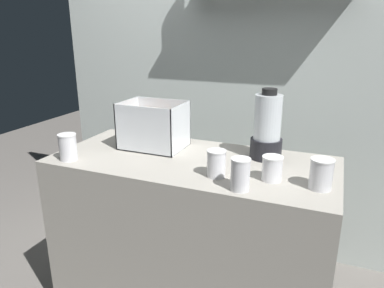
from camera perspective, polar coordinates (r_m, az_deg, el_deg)
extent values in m
cube|color=#9E998E|center=(1.98, 0.00, -14.76)|extent=(1.40, 0.64, 0.90)
cube|color=silver|center=(2.41, 7.09, 11.39)|extent=(2.60, 0.04, 2.50)
cube|color=white|center=(1.97, -6.04, -0.38)|extent=(0.33, 0.24, 0.01)
cube|color=white|center=(1.84, -7.91, 2.13)|extent=(0.33, 0.01, 0.25)
cube|color=white|center=(2.04, -4.58, 3.83)|extent=(0.33, 0.01, 0.25)
cube|color=white|center=(2.02, -10.21, 3.44)|extent=(0.01, 0.24, 0.25)
cube|color=white|center=(1.87, -1.78, 2.56)|extent=(0.01, 0.24, 0.25)
cone|color=orange|center=(1.98, -6.68, 0.23)|extent=(0.19, 0.11, 0.03)
cone|color=orange|center=(2.00, -7.29, 0.53)|extent=(0.13, 0.16, 0.04)
cone|color=orange|center=(1.96, -4.78, 0.16)|extent=(0.19, 0.06, 0.03)
cone|color=orange|center=(1.93, -4.32, -0.16)|extent=(0.06, 0.15, 0.02)
cone|color=orange|center=(1.95, -4.72, 1.29)|extent=(0.18, 0.11, 0.04)
cone|color=orange|center=(1.96, -7.65, 1.06)|extent=(0.08, 0.16, 0.03)
cone|color=orange|center=(1.92, -4.80, 0.64)|extent=(0.13, 0.17, 0.03)
cone|color=orange|center=(1.96, -6.87, 1.26)|extent=(0.17, 0.04, 0.03)
cone|color=orange|center=(1.93, -5.78, 1.88)|extent=(0.13, 0.19, 0.03)
cone|color=orange|center=(1.96, -6.91, 1.49)|extent=(0.07, 0.17, 0.02)
cone|color=orange|center=(1.97, -5.56, 1.54)|extent=(0.07, 0.15, 0.02)
cylinder|color=black|center=(1.82, 11.69, -0.68)|extent=(0.16, 0.16, 0.10)
cylinder|color=silver|center=(1.78, 12.01, 4.20)|extent=(0.13, 0.13, 0.22)
cylinder|color=orange|center=(1.80, 11.82, 1.43)|extent=(0.12, 0.12, 0.04)
cylinder|color=black|center=(1.75, 12.27, 8.16)|extent=(0.07, 0.07, 0.03)
cylinder|color=white|center=(1.85, -19.17, -0.55)|extent=(0.09, 0.09, 0.13)
cylinder|color=yellow|center=(1.86, -19.15, -0.78)|extent=(0.08, 0.08, 0.11)
cylinder|color=white|center=(1.84, -19.38, 1.40)|extent=(0.09, 0.09, 0.01)
cylinder|color=white|center=(1.56, 3.90, -3.22)|extent=(0.08, 0.08, 0.11)
cylinder|color=orange|center=(1.56, 3.89, -3.57)|extent=(0.08, 0.08, 0.09)
cylinder|color=white|center=(1.54, 3.95, -1.13)|extent=(0.09, 0.09, 0.01)
cylinder|color=white|center=(1.44, 7.71, -4.93)|extent=(0.08, 0.08, 0.13)
cylinder|color=orange|center=(1.45, 7.67, -5.81)|extent=(0.07, 0.07, 0.08)
cylinder|color=white|center=(1.42, 7.82, -2.43)|extent=(0.08, 0.08, 0.01)
cylinder|color=white|center=(1.56, 12.66, -3.92)|extent=(0.09, 0.09, 0.10)
cylinder|color=red|center=(1.56, 12.64, -4.15)|extent=(0.08, 0.08, 0.09)
cylinder|color=white|center=(1.54, 12.79, -2.07)|extent=(0.09, 0.09, 0.01)
cylinder|color=white|center=(1.53, 19.90, -4.62)|extent=(0.09, 0.09, 0.12)
cylinder|color=orange|center=(1.53, 19.87, -4.90)|extent=(0.08, 0.08, 0.11)
cylinder|color=white|center=(1.51, 20.15, -2.39)|extent=(0.10, 0.10, 0.01)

